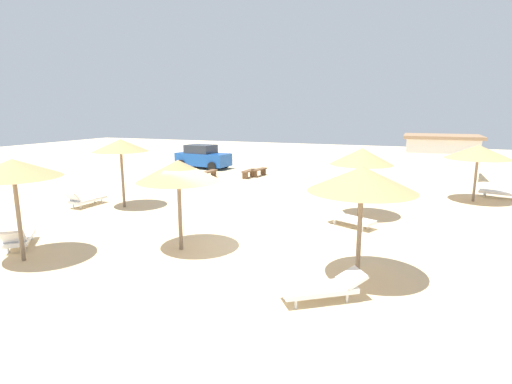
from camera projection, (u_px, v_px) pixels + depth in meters
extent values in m
plane|color=beige|center=(221.00, 248.00, 12.52)|extent=(80.00, 80.00, 0.00)
cylinder|color=#75604C|center=(123.00, 178.00, 17.53)|extent=(0.12, 0.12, 2.56)
cone|color=tan|center=(120.00, 145.00, 17.24)|extent=(2.34, 2.34, 0.53)
cylinder|color=#75604C|center=(359.00, 234.00, 9.93)|extent=(0.12, 0.12, 2.37)
cone|color=tan|center=(362.00, 179.00, 9.66)|extent=(2.63, 2.63, 0.61)
cylinder|color=#75604C|center=(475.00, 179.00, 18.69)|extent=(0.12, 0.12, 2.11)
cone|color=tan|center=(478.00, 152.00, 18.44)|extent=(2.86, 2.86, 0.62)
cylinder|color=#75604C|center=(19.00, 218.00, 11.20)|extent=(0.12, 0.12, 2.49)
cone|color=tan|center=(13.00, 168.00, 10.92)|extent=(2.52, 2.52, 0.51)
cylinder|color=#75604C|center=(360.00, 190.00, 15.94)|extent=(0.12, 0.12, 2.21)
cone|color=tan|center=(362.00, 156.00, 15.67)|extent=(2.44, 2.44, 0.64)
cylinder|color=#75604C|center=(180.00, 214.00, 12.15)|extent=(0.12, 0.12, 2.22)
cone|color=tan|center=(178.00, 171.00, 11.89)|extent=(2.47, 2.47, 0.64)
cube|color=white|center=(88.00, 199.00, 18.00)|extent=(0.73, 1.73, 0.12)
cube|color=white|center=(72.00, 197.00, 17.23)|extent=(0.66, 0.45, 0.47)
cylinder|color=silver|center=(81.00, 206.00, 17.41)|extent=(0.06, 0.06, 0.22)
cylinder|color=silver|center=(73.00, 205.00, 17.59)|extent=(0.06, 0.06, 0.22)
cylinder|color=silver|center=(102.00, 201.00, 18.48)|extent=(0.06, 0.06, 0.22)
cylinder|color=silver|center=(95.00, 200.00, 18.66)|extent=(0.06, 0.06, 0.22)
cube|color=white|center=(318.00, 289.00, 8.96)|extent=(1.76, 1.50, 0.12)
cube|color=white|center=(352.00, 278.00, 9.11)|extent=(0.80, 0.83, 0.33)
cylinder|color=silver|center=(339.00, 289.00, 9.34)|extent=(0.06, 0.06, 0.22)
cylinder|color=silver|center=(347.00, 298.00, 8.93)|extent=(0.06, 0.06, 0.22)
cylinder|color=silver|center=(289.00, 295.00, 9.07)|extent=(0.06, 0.06, 0.22)
cylinder|color=silver|center=(296.00, 304.00, 8.65)|extent=(0.06, 0.06, 0.22)
cube|color=white|center=(499.00, 193.00, 19.50)|extent=(1.81, 1.07, 0.12)
cylinder|color=silver|center=(485.00, 194.00, 20.06)|extent=(0.06, 0.06, 0.22)
cylinder|color=silver|center=(484.00, 195.00, 19.72)|extent=(0.06, 0.06, 0.22)
cube|color=white|center=(20.00, 238.00, 12.59)|extent=(1.60, 1.70, 0.12)
cube|color=white|center=(13.00, 237.00, 11.80)|extent=(0.77, 0.75, 0.45)
cylinder|color=silver|center=(25.00, 248.00, 12.14)|extent=(0.06, 0.06, 0.22)
cylinder|color=silver|center=(8.00, 250.00, 12.00)|extent=(0.06, 0.06, 0.22)
cylinder|color=silver|center=(32.00, 237.00, 13.25)|extent=(0.06, 0.06, 0.22)
cylinder|color=silver|center=(17.00, 238.00, 13.11)|extent=(0.06, 0.06, 0.22)
cube|color=white|center=(352.00, 219.00, 14.71)|extent=(1.81, 1.30, 0.12)
cube|color=white|center=(334.00, 210.00, 15.24)|extent=(0.74, 0.80, 0.33)
cylinder|color=silver|center=(334.00, 222.00, 15.03)|extent=(0.06, 0.06, 0.22)
cylinder|color=silver|center=(341.00, 220.00, 15.32)|extent=(0.06, 0.06, 0.22)
cylinder|color=silver|center=(362.00, 228.00, 14.17)|extent=(0.06, 0.06, 0.22)
cylinder|color=silver|center=(369.00, 226.00, 14.47)|extent=(0.06, 0.06, 0.22)
cube|color=brown|center=(249.00, 171.00, 25.51)|extent=(0.48, 1.52, 0.08)
cube|color=brown|center=(245.00, 176.00, 25.07)|extent=(0.37, 0.14, 0.41)
cube|color=brown|center=(253.00, 173.00, 26.05)|extent=(0.37, 0.14, 0.41)
cube|color=brown|center=(259.00, 169.00, 26.06)|extent=(0.65, 1.55, 0.08)
cube|color=brown|center=(255.00, 174.00, 25.65)|extent=(0.38, 0.18, 0.41)
cube|color=brown|center=(263.00, 172.00, 26.57)|extent=(0.38, 0.18, 0.41)
cube|color=brown|center=(209.00, 171.00, 25.14)|extent=(0.41, 1.50, 0.08)
cube|color=brown|center=(205.00, 177.00, 24.69)|extent=(0.36, 0.12, 0.41)
cube|color=brown|center=(214.00, 174.00, 25.69)|extent=(0.36, 0.12, 0.41)
cube|color=#194C9E|center=(203.00, 159.00, 29.64)|extent=(4.16, 2.13, 0.90)
cube|color=#262D38|center=(201.00, 149.00, 29.58)|extent=(2.16, 1.77, 0.60)
cylinder|color=black|center=(225.00, 164.00, 29.85)|extent=(0.66, 0.29, 0.64)
cylinder|color=black|center=(212.00, 166.00, 28.33)|extent=(0.66, 0.29, 0.64)
cylinder|color=black|center=(196.00, 161.00, 31.09)|extent=(0.66, 0.29, 0.64)
cylinder|color=black|center=(181.00, 164.00, 29.56)|extent=(0.66, 0.29, 0.64)
cube|color=white|center=(440.00, 157.00, 25.84)|extent=(4.15, 3.23, 2.46)
cube|color=#8C6B4C|center=(442.00, 137.00, 25.57)|extent=(4.55, 3.63, 0.20)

